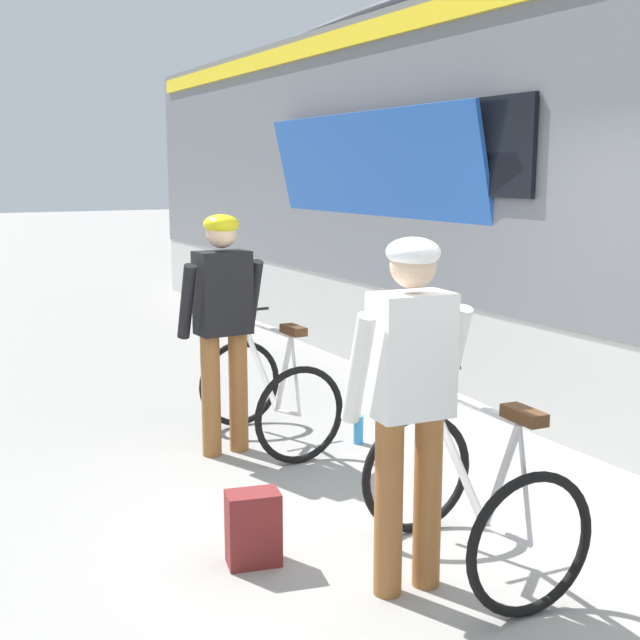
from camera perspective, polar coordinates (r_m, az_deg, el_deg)
ground_plane at (r=4.96m, az=8.81°, el=-14.56°), size 80.00×80.00×0.00m
cyclist_near_in_dark at (r=6.04m, az=-6.67°, el=0.50°), size 0.62×0.33×1.76m
cyclist_far_in_white at (r=4.02m, az=6.20°, el=-4.42°), size 0.63×0.34×1.76m
bicycle_near_white at (r=6.36m, az=-3.57°, el=-4.98°), size 0.75×1.09×0.99m
bicycle_far_silver at (r=4.46m, az=10.16°, el=-11.86°), size 0.78×1.11×0.99m
backpack_on_platform at (r=4.55m, az=-4.59°, el=-14.03°), size 0.31×0.23×0.40m
water_bottle_near_the_bikes at (r=6.43m, az=2.65°, el=-7.52°), size 0.08×0.08×0.22m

